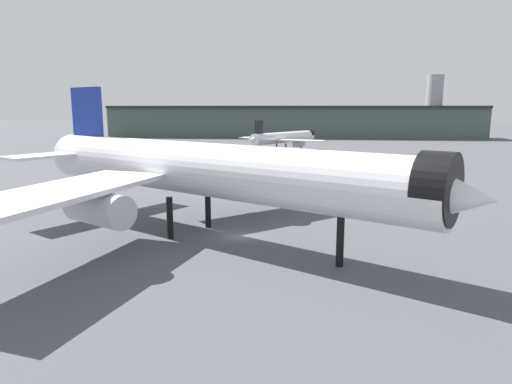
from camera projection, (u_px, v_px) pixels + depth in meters
The scene contains 4 objects.
ground at pixel (239, 237), 51.91m from camera, with size 900.00×900.00×0.00m, color #4C4F54.
airliner_near_gate at pixel (203, 170), 50.87m from camera, with size 56.45×50.47×17.24m.
airliner_far_taxiway at pixel (284, 138), 151.58m from camera, with size 29.75×33.20×10.63m.
terminal_building at pixel (295, 121), 226.48m from camera, with size 183.43×42.39×29.95m.
Camera 1 is at (12.70, -48.51, 14.48)m, focal length 31.94 mm.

